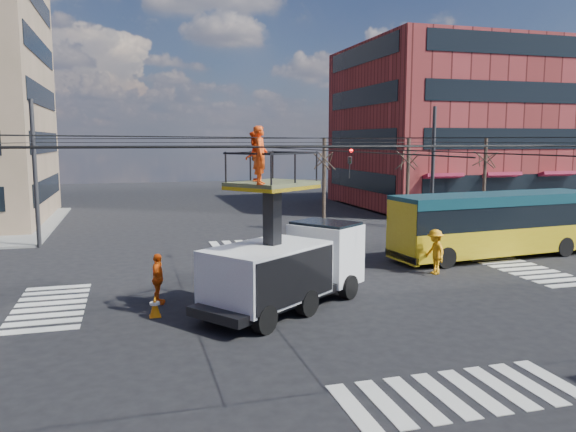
# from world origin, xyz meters

# --- Properties ---
(ground) EXTENTS (120.00, 120.00, 0.00)m
(ground) POSITION_xyz_m (0.00, 0.00, 0.00)
(ground) COLOR black
(ground) RESTS_ON ground
(sidewalk_ne) EXTENTS (18.00, 18.00, 0.12)m
(sidewalk_ne) POSITION_xyz_m (21.00, 21.00, 0.06)
(sidewalk_ne) COLOR slate
(sidewalk_ne) RESTS_ON ground
(crosswalks) EXTENTS (22.40, 22.40, 0.02)m
(crosswalks) POSITION_xyz_m (0.00, 0.00, 0.01)
(crosswalks) COLOR silver
(crosswalks) RESTS_ON ground
(building_ne) EXTENTS (20.06, 16.06, 14.00)m
(building_ne) POSITION_xyz_m (21.98, 23.98, 7.00)
(building_ne) COLOR maroon
(building_ne) RESTS_ON ground
(overhead_network) EXTENTS (24.24, 24.24, 8.00)m
(overhead_network) POSITION_xyz_m (-0.07, 0.40, 4.29)
(overhead_network) COLOR #2D2D30
(overhead_network) RESTS_ON ground
(tree_a) EXTENTS (2.00, 2.00, 6.00)m
(tree_a) POSITION_xyz_m (5.00, 13.50, 4.63)
(tree_a) COLOR #382B21
(tree_a) RESTS_ON ground
(tree_b) EXTENTS (2.00, 2.00, 6.00)m
(tree_b) POSITION_xyz_m (11.00, 13.50, 4.63)
(tree_b) COLOR #382B21
(tree_b) RESTS_ON ground
(tree_c) EXTENTS (2.00, 2.00, 6.00)m
(tree_c) POSITION_xyz_m (17.00, 13.50, 4.63)
(tree_c) COLOR #382B21
(tree_c) RESTS_ON ground
(utility_truck) EXTENTS (7.00, 6.01, 6.25)m
(utility_truck) POSITION_xyz_m (-1.97, -2.35, 2.04)
(utility_truck) COLOR black
(utility_truck) RESTS_ON ground
(city_bus) EXTENTS (11.34, 3.65, 3.20)m
(city_bus) POSITION_xyz_m (10.40, 3.02, 1.72)
(city_bus) COLOR gold
(city_bus) RESTS_ON ground
(traffic_cone) EXTENTS (0.36, 0.36, 0.70)m
(traffic_cone) POSITION_xyz_m (-6.48, -2.21, 0.35)
(traffic_cone) COLOR orange
(traffic_cone) RESTS_ON ground
(worker_ground) EXTENTS (0.66, 1.14, 1.83)m
(worker_ground) POSITION_xyz_m (-6.30, -0.73, 0.92)
(worker_ground) COLOR #F4600F
(worker_ground) RESTS_ON ground
(flagger) EXTENTS (0.75, 1.29, 1.98)m
(flagger) POSITION_xyz_m (5.60, 0.63, 0.99)
(flagger) COLOR orange
(flagger) RESTS_ON ground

